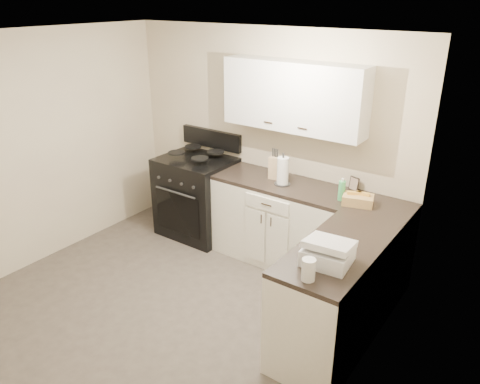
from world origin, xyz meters
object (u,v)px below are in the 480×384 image
Objects in this scene: stove at (198,198)px; paper_towel at (283,171)px; knife_block at (275,168)px; countertop_grill at (328,255)px; wicker_basket at (358,200)px.

stove is 1.36m from paper_towel.
countertop_grill is (1.24, -1.25, -0.06)m from knife_block.
stove is 1.21m from knife_block.
countertop_grill is (2.28, -1.17, 0.54)m from stove.
knife_block reaches higher than stove.
knife_block is 1.02m from wicker_basket.
stove is at bearing 179.27° from paper_towel.
knife_block is at bearing 128.74° from countertop_grill.
paper_towel is at bearing 127.13° from countertop_grill.
stove is 2.62m from countertop_grill.
countertop_grill is at bearing -78.71° from wicker_basket.
countertop_grill is (1.08, -1.16, -0.08)m from paper_towel.
knife_block reaches higher than wicker_basket.
knife_block is 0.72× the size of countertop_grill.
wicker_basket is (0.85, -0.03, -0.10)m from paper_towel.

